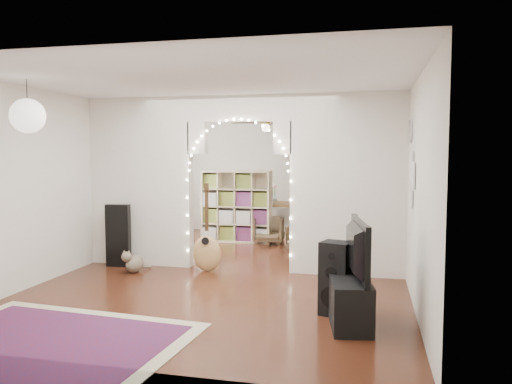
% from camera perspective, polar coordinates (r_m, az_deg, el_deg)
% --- Properties ---
extents(floor, '(7.50, 7.50, 0.00)m').
position_cam_1_polar(floor, '(7.94, -1.84, -8.77)').
color(floor, black).
rests_on(floor, ground).
extents(ceiling, '(5.00, 7.50, 0.02)m').
position_cam_1_polar(ceiling, '(7.78, -1.90, 10.98)').
color(ceiling, white).
rests_on(ceiling, wall_back).
extents(wall_back, '(5.00, 0.02, 2.70)m').
position_cam_1_polar(wall_back, '(11.40, 2.92, 2.14)').
color(wall_back, silver).
rests_on(wall_back, floor).
extents(wall_front, '(5.00, 0.02, 2.70)m').
position_cam_1_polar(wall_front, '(4.24, -14.86, -2.10)').
color(wall_front, silver).
rests_on(wall_front, floor).
extents(wall_left, '(0.02, 7.50, 2.70)m').
position_cam_1_polar(wall_left, '(8.72, -17.98, 1.18)').
color(wall_left, silver).
rests_on(wall_left, floor).
extents(wall_right, '(0.02, 7.50, 2.70)m').
position_cam_1_polar(wall_right, '(7.51, 16.92, 0.69)').
color(wall_right, silver).
rests_on(wall_right, floor).
extents(divider_wall, '(5.00, 0.20, 2.70)m').
position_cam_1_polar(divider_wall, '(7.74, -1.87, 1.55)').
color(divider_wall, silver).
rests_on(divider_wall, floor).
extents(fairy_lights, '(1.64, 0.04, 1.60)m').
position_cam_1_polar(fairy_lights, '(7.61, -2.12, 2.44)').
color(fairy_lights, '#FFEABF').
rests_on(fairy_lights, divider_wall).
extents(window, '(0.04, 1.20, 1.40)m').
position_cam_1_polar(window, '(10.28, -12.71, 2.61)').
color(window, white).
rests_on(window, wall_left).
extents(wall_clock, '(0.03, 0.31, 0.31)m').
position_cam_1_polar(wall_clock, '(6.90, 17.25, 6.60)').
color(wall_clock, white).
rests_on(wall_clock, wall_right).
extents(picture_frames, '(0.02, 0.50, 0.70)m').
position_cam_1_polar(picture_frames, '(6.50, 17.39, 1.44)').
color(picture_frames, white).
rests_on(picture_frames, wall_right).
extents(paper_lantern, '(0.40, 0.40, 0.40)m').
position_cam_1_polar(paper_lantern, '(6.39, -24.63, 7.91)').
color(paper_lantern, white).
rests_on(paper_lantern, ceiling).
extents(ceiling_fan, '(1.10, 1.10, 0.30)m').
position_cam_1_polar(ceiling_fan, '(9.69, 1.14, 7.93)').
color(ceiling_fan, gold).
rests_on(ceiling_fan, ceiling).
extents(area_rug, '(2.80, 2.19, 0.02)m').
position_cam_1_polar(area_rug, '(5.38, -23.05, -15.60)').
color(area_rug, maroon).
rests_on(area_rug, floor).
extents(guitar_case, '(0.39, 0.16, 1.00)m').
position_cam_1_polar(guitar_case, '(8.32, -15.47, -4.80)').
color(guitar_case, black).
rests_on(guitar_case, floor).
extents(acoustic_guitar, '(0.49, 0.28, 1.15)m').
position_cam_1_polar(acoustic_guitar, '(7.73, -5.64, -5.36)').
color(acoustic_guitar, '#B47D48').
rests_on(acoustic_guitar, floor).
extents(tabby_cat, '(0.36, 0.55, 0.37)m').
position_cam_1_polar(tabby_cat, '(7.90, -13.80, -7.86)').
color(tabby_cat, brown).
rests_on(tabby_cat, floor).
extents(floor_speaker, '(0.39, 0.37, 0.83)m').
position_cam_1_polar(floor_speaker, '(5.76, 9.12, -9.74)').
color(floor_speaker, black).
rests_on(floor_speaker, floor).
extents(media_console, '(0.56, 1.05, 0.50)m').
position_cam_1_polar(media_console, '(5.56, 10.55, -12.05)').
color(media_console, black).
rests_on(media_console, floor).
extents(tv, '(0.31, 1.08, 0.62)m').
position_cam_1_polar(tv, '(5.42, 10.64, -6.37)').
color(tv, black).
rests_on(tv, media_console).
extents(bookcase, '(1.43, 0.38, 1.46)m').
position_cam_1_polar(bookcase, '(10.16, -2.25, -1.65)').
color(bookcase, '#C6B18F').
rests_on(bookcase, floor).
extents(dining_table, '(1.27, 0.91, 0.76)m').
position_cam_1_polar(dining_table, '(10.71, 1.95, -1.60)').
color(dining_table, brown).
rests_on(dining_table, floor).
extents(flower_vase, '(0.20, 0.20, 0.19)m').
position_cam_1_polar(flower_vase, '(10.69, 1.95, -0.70)').
color(flower_vase, silver).
rests_on(flower_vase, dining_table).
extents(dining_chair_left, '(0.61, 0.63, 0.53)m').
position_cam_1_polar(dining_chair_left, '(10.06, 1.46, -4.38)').
color(dining_chair_left, brown).
rests_on(dining_chair_left, floor).
extents(dining_chair_right, '(0.63, 0.63, 0.44)m').
position_cam_1_polar(dining_chair_right, '(9.58, 5.24, -5.14)').
color(dining_chair_right, brown).
rests_on(dining_chair_right, floor).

